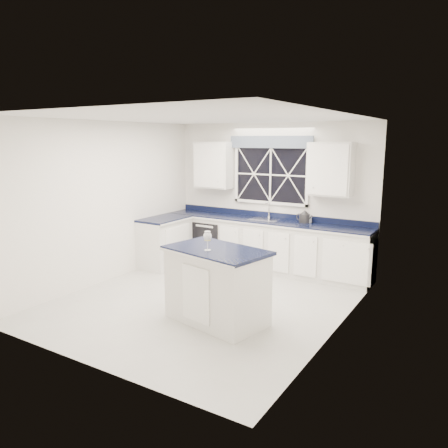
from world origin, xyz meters
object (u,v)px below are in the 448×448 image
Objects in this scene: dishwasher at (214,241)px; soap_bottle at (309,217)px; kettle at (304,217)px; faucet at (268,210)px; island at (217,285)px; wine_glass at (208,237)px.

dishwasher is 2.02m from soap_bottle.
faucet is at bearing -177.55° from kettle.
kettle reaches higher than dishwasher.
soap_bottle is at bearing 95.93° from island.
kettle is 2.76m from wine_glass.
dishwasher is 4.21× the size of soap_bottle.
dishwasher is at bearing -169.98° from faucet.
kettle is at bearing 84.95° from wine_glass.
wine_glass reaches higher than island.
faucet is 0.81m from soap_bottle.
soap_bottle is at bearing 83.64° from wine_glass.
island is 7.54× the size of soap_bottle.
soap_bottle is (0.31, 2.78, -0.13)m from wine_glass.
island is 4.63× the size of kettle.
island is 2.71m from soap_bottle.
kettle is (1.84, 0.13, 0.63)m from dishwasher.
island is 5.80× the size of wine_glass.
dishwasher is 3.24× the size of wine_glass.
dishwasher is 3.16m from wine_glass.
soap_bottle is (0.26, 2.64, 0.54)m from island.
wine_glass is at bearing -79.95° from faucet.
faucet is 1.19× the size of wine_glass.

